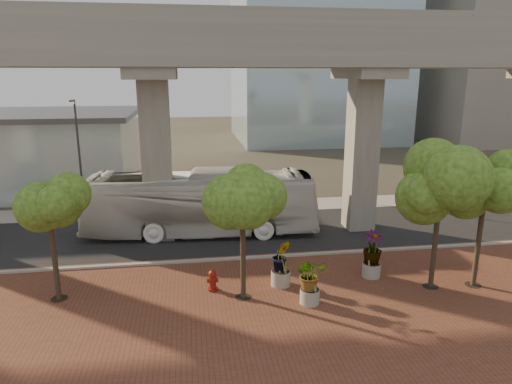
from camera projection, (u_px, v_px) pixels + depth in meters
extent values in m
plane|color=#373228|center=(268.00, 244.00, 25.58)|extent=(160.00, 160.00, 0.00)
cube|color=brown|center=(303.00, 316.00, 17.91)|extent=(70.00, 13.00, 0.06)
cube|color=black|center=(262.00, 232.00, 27.49)|extent=(90.00, 8.00, 0.04)
cube|color=#9B9891|center=(275.00, 257.00, 23.64)|extent=(70.00, 0.25, 0.16)
cube|color=#9B9891|center=(250.00, 207.00, 32.75)|extent=(90.00, 3.00, 0.06)
cube|color=gray|center=(268.00, 49.00, 23.33)|extent=(72.00, 2.40, 1.80)
cube|color=gray|center=(259.00, 52.00, 26.39)|extent=(72.00, 2.40, 1.80)
cube|color=gray|center=(272.00, 17.00, 21.93)|extent=(72.00, 0.12, 1.00)
cube|color=gray|center=(256.00, 28.00, 27.10)|extent=(72.00, 0.12, 1.00)
cube|color=gray|center=(496.00, 54.00, 62.48)|extent=(18.00, 16.00, 24.00)
imported|color=silver|center=(201.00, 203.00, 26.79)|extent=(13.76, 4.13, 3.78)
cylinder|color=maroon|center=(213.00, 289.00, 20.02)|extent=(0.44, 0.44, 0.10)
cylinder|color=maroon|center=(213.00, 281.00, 19.93)|extent=(0.30, 0.30, 0.71)
sphere|color=maroon|center=(212.00, 274.00, 19.84)|extent=(0.35, 0.35, 0.35)
cylinder|color=maroon|center=(212.00, 271.00, 19.80)|extent=(0.10, 0.10, 0.12)
cylinder|color=maroon|center=(213.00, 280.00, 19.92)|extent=(0.49, 0.20, 0.20)
cylinder|color=gray|center=(310.00, 296.00, 18.81)|extent=(0.81, 0.81, 0.63)
imported|color=#295215|center=(310.00, 274.00, 18.57)|extent=(1.80, 1.80, 1.35)
cylinder|color=#A29F92|center=(371.00, 270.00, 21.31)|extent=(0.85, 0.85, 0.66)
imported|color=#295215|center=(373.00, 247.00, 21.03)|extent=(2.09, 2.09, 1.57)
cylinder|color=#9A958B|center=(281.00, 278.00, 20.44)|extent=(0.87, 0.87, 0.68)
imported|color=#295215|center=(281.00, 256.00, 20.17)|extent=(1.94, 1.94, 1.46)
cylinder|color=#413525|center=(55.00, 264.00, 18.87)|extent=(0.22, 0.22, 3.12)
cylinder|color=black|center=(59.00, 299.00, 19.26)|extent=(0.70, 0.70, 0.01)
cylinder|color=#413525|center=(243.00, 263.00, 18.99)|extent=(0.22, 0.22, 3.15)
cylinder|color=black|center=(243.00, 297.00, 19.39)|extent=(0.70, 0.70, 0.01)
cylinder|color=#413525|center=(434.00, 251.00, 19.94)|extent=(0.22, 0.22, 3.39)
cylinder|color=black|center=(430.00, 286.00, 20.37)|extent=(0.70, 0.70, 0.01)
cylinder|color=#413525|center=(478.00, 247.00, 20.05)|extent=(0.22, 0.22, 3.67)
cylinder|color=black|center=(473.00, 285.00, 20.51)|extent=(0.70, 0.70, 0.01)
cylinder|color=#323137|center=(80.00, 162.00, 28.74)|extent=(0.13, 0.13, 7.66)
cube|color=#323137|center=(72.00, 101.00, 27.32)|extent=(0.14, 0.96, 0.14)
cube|color=silver|center=(70.00, 103.00, 26.89)|extent=(0.38, 0.19, 0.11)
cylinder|color=#2E2E33|center=(360.00, 151.00, 32.94)|extent=(0.13, 0.13, 7.65)
cube|color=#2E2E33|center=(366.00, 98.00, 31.53)|extent=(0.14, 0.96, 0.14)
cube|color=silver|center=(368.00, 99.00, 31.09)|extent=(0.38, 0.19, 0.11)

